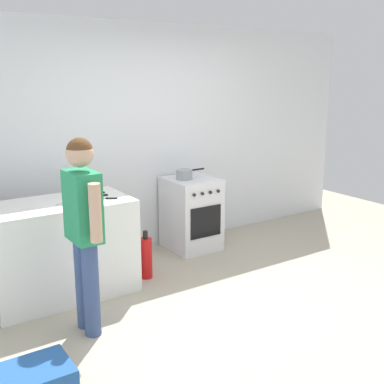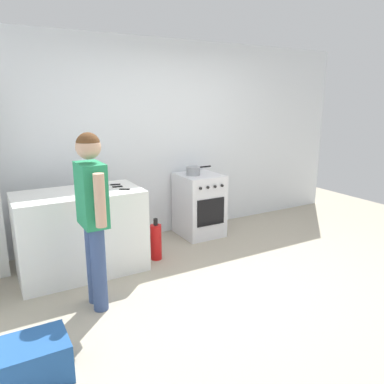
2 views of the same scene
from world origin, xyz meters
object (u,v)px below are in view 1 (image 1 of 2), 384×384
Objects in this scene: knife_bread at (74,201)px; knife_carving at (101,199)px; knife_utility at (93,193)px; pot at (184,174)px; knife_paring at (99,196)px; fire_extinguisher at (146,257)px; oven_left at (191,213)px; person at (84,221)px.

knife_carving is at bearing -18.26° from knife_bread.
knife_utility is (0.25, 0.16, 0.00)m from knife_bread.
knife_bread is at bearing -147.34° from knife_utility.
pot is 1.74× the size of knife_paring.
pot is 1.15m from fire_extinguisher.
knife_paring is 0.69× the size of knife_carving.
knife_paring is (-1.22, -0.38, -0.00)m from pot.
oven_left is 0.54× the size of person.
knife_utility is (-1.23, -0.26, -0.00)m from pot.
knife_paring is 0.85× the size of knife_utility.
pot is 1.27m from knife_paring.
oven_left reaches higher than fire_extinguisher.
pot is 2.03m from person.
fire_extinguisher is (0.69, -0.06, -0.69)m from knife_bread.
knife_utility is at bearing 95.29° from knife_paring.
person reaches higher than pot.
knife_bread is 0.68× the size of fire_extinguisher.
knife_carving is at bearing 57.17° from person.
knife_utility is (-0.01, 0.12, -0.00)m from knife_paring.
knife_paring is 0.82m from fire_extinguisher.
person is at bearing -122.83° from knife_carving.
knife_carving is at bearing -178.36° from fire_extinguisher.
pot reaches higher than knife_bread.
oven_left is 2.49× the size of knife_bread.
knife_bread is at bearing 174.75° from fire_extinguisher.
knife_utility reaches higher than fire_extinguisher.
knife_utility and knife_carving have the same top height.
knife_bread is at bearing -165.17° from oven_left.
knife_paring is 0.12m from knife_utility.
fire_extinguisher is at bearing -151.22° from oven_left.
knife_utility is at bearing 153.26° from fire_extinguisher.
knife_utility is at bearing -168.02° from pot.
knife_paring reaches higher than fire_extinguisher.
knife_bread is at bearing -171.54° from knife_paring.
oven_left is 1.01m from fire_extinguisher.
pot is (-0.09, 0.01, 0.48)m from oven_left.
oven_left is 1.70× the size of fire_extinguisher.
fire_extinguisher is at bearing -26.74° from knife_utility.
knife_bread is 0.98m from fire_extinguisher.
knife_paring is (0.26, 0.04, 0.00)m from knife_bread.
pot reaches higher than knife_utility.
knife_bread is 0.22× the size of person.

